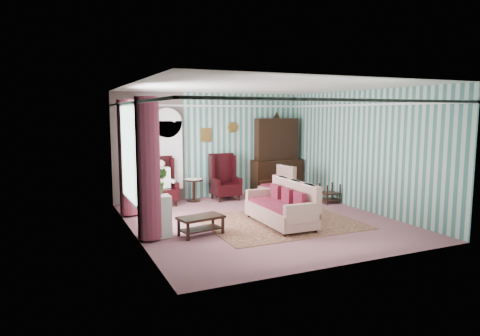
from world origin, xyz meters
name	(u,v)px	position (x,y,z in m)	size (l,w,h in m)	color
floor	(261,221)	(0.00, 0.00, 0.00)	(6.00, 6.00, 0.00)	#90535D
room_shell	(232,130)	(-0.62, 0.18, 2.01)	(5.53, 6.02, 2.91)	#38665F
bookcase	(167,160)	(-1.35, 2.84, 1.12)	(0.80, 0.28, 2.24)	silver
dresser_hutch	(277,153)	(1.90, 2.72, 1.18)	(1.50, 0.56, 2.36)	black
wingback_left	(162,181)	(-1.60, 2.45, 0.62)	(0.76, 0.80, 1.25)	black
wingback_right	(225,177)	(0.15, 2.45, 0.62)	(0.76, 0.80, 1.25)	black
seated_woman	(162,183)	(-1.60, 2.45, 0.59)	(0.44, 0.40, 1.18)	silver
round_side_table	(194,190)	(-0.70, 2.60, 0.30)	(0.50, 0.50, 0.60)	black
nest_table	(330,193)	(2.47, 0.90, 0.27)	(0.45, 0.38, 0.54)	black
plant_stand	(156,217)	(-2.40, -0.30, 0.40)	(0.55, 0.35, 0.80)	silver
rug	(280,222)	(0.30, -0.30, 0.01)	(3.20, 2.60, 0.01)	#531B1C
sofa	(280,201)	(0.21, -0.48, 0.51)	(1.88, 1.04, 1.03)	#BCB892
floral_armchair	(277,185)	(1.22, 1.50, 0.48)	(0.80, 0.90, 0.97)	#B3AE8B
coffee_table	(201,226)	(-1.57, -0.51, 0.19)	(0.87, 0.47, 0.37)	black
potted_plant_a	(153,186)	(-2.47, -0.44, 1.02)	(0.39, 0.34, 0.43)	#174816
potted_plant_b	(160,181)	(-2.27, -0.15, 1.06)	(0.28, 0.23, 0.51)	#1F4E18
potted_plant_c	(149,187)	(-2.51, -0.29, 0.98)	(0.20, 0.20, 0.36)	#194F18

